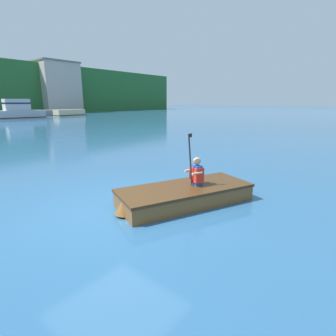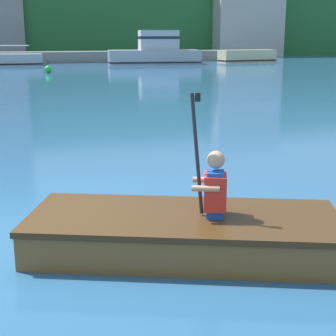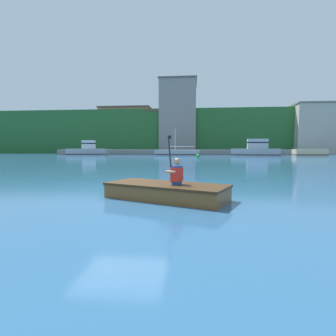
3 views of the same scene
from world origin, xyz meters
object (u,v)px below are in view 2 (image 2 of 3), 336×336
Objects in this scene: rowboat_foreground at (179,231)px; moored_boat_dock_west_end at (155,52)px; moored_boat_dock_center_far at (247,56)px; person_paddler at (214,187)px; channel_buoy at (48,69)px.

moored_boat_dock_west_end is at bearing 73.72° from rowboat_foreground.
person_paddler reaches higher than moored_boat_dock_center_far.
moored_boat_dock_west_end is 6.18× the size of person_paddler.
moored_boat_dock_west_end is 8.22m from moored_boat_dock_center_far.
moored_boat_dock_center_far is (8.18, 0.68, -0.46)m from moored_boat_dock_west_end.
channel_buoy is (1.24, 27.11, 0.00)m from rowboat_foreground.
moored_boat_dock_center_far is at bearing 25.26° from channel_buoy.
channel_buoy reaches higher than rowboat_foreground.
person_paddler is (-17.92, -35.25, 0.19)m from moored_boat_dock_center_far.
moored_boat_dock_west_end is at bearing 74.26° from person_paddler.
person_paddler is 1.65× the size of channel_buoy.
moored_boat_dock_center_far is 18.78m from channel_buoy.
rowboat_foreground is 0.57m from person_paddler.
person_paddler is 27.26m from channel_buoy.
person_paddler reaches higher than channel_buoy.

